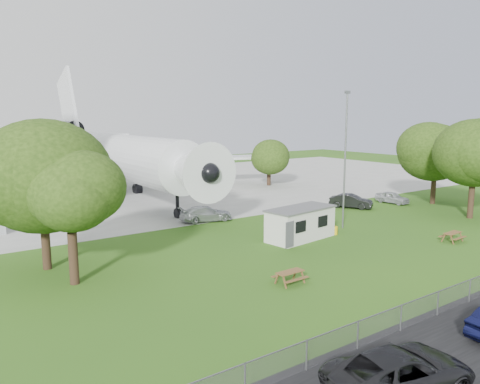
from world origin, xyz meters
TOP-DOWN VIEW (x-y plane):
  - ground at (0.00, 0.00)m, footprint 160.00×160.00m
  - concrete_apron at (0.00, 38.00)m, footprint 120.00×46.00m
  - airliner at (-2.00, 35.86)m, footprint 46.36×47.73m
  - site_cabin at (2.52, 5.61)m, footprint 6.90×3.52m
  - picnic_west at (-5.05, -1.73)m, footprint 1.85×1.56m
  - picnic_east at (11.94, -2.07)m, footprint 1.90×1.62m
  - fence at (0.00, -9.50)m, footprint 58.00×0.04m
  - lamp_mast at (8.20, 6.20)m, footprint 0.16×0.16m
  - tree_west_big at (-16.33, 9.58)m, footprint 9.40×9.40m
  - tree_west_small at (-15.66, 5.70)m, footprint 5.82×5.82m
  - tree_east_front at (21.64, 1.83)m, footprint 8.06×8.06m
  - tree_east_back at (25.62, 8.45)m, footprint 7.81×7.81m
  - tree_far_apron at (19.19, 30.53)m, footprint 5.47×5.47m
  - car_west_estate at (-9.26, -12.55)m, footprint 6.17×3.70m
  - car_ne_hatch at (22.01, 11.29)m, footprint 1.92×4.04m
  - car_ne_sedan at (15.98, 12.14)m, footprint 3.66×4.76m
  - car_apron_van at (-0.45, 15.65)m, footprint 5.36×2.95m

SIDE VIEW (x-z plane):
  - ground at x=0.00m, z-range 0.00..0.00m
  - picnic_west at x=-5.05m, z-range -0.38..0.38m
  - picnic_east at x=11.94m, z-range -0.38..0.38m
  - fence at x=0.00m, z-range -0.65..0.65m
  - concrete_apron at x=0.00m, z-range 0.00..0.03m
  - car_ne_hatch at x=22.01m, z-range 0.00..1.33m
  - car_apron_van at x=-0.45m, z-range 0.00..1.47m
  - car_ne_sedan at x=15.98m, z-range 0.00..1.51m
  - car_west_estate at x=-9.26m, z-range 0.00..1.60m
  - site_cabin at x=2.52m, z-range 0.00..2.62m
  - tree_far_apron at x=19.19m, z-range 0.76..7.79m
  - airliner at x=-2.00m, z-range -3.57..14.11m
  - tree_west_small at x=-15.66m, z-range 1.25..9.62m
  - tree_east_back at x=25.62m, z-range 0.92..10.59m
  - lamp_mast at x=8.20m, z-range 0.00..12.00m
  - tree_west_big at x=-16.33m, z-range 0.83..11.91m
  - tree_east_front at x=21.64m, z-range 1.19..11.65m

